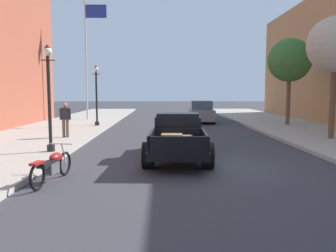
% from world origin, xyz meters
% --- Properties ---
extents(ground_plane, '(140.00, 140.00, 0.00)m').
position_xyz_m(ground_plane, '(0.00, 0.00, 0.00)').
color(ground_plane, '#333338').
extents(hotrod_truck_black, '(2.32, 5.00, 1.58)m').
position_xyz_m(hotrod_truck_black, '(-0.53, 1.10, 0.75)').
color(hotrod_truck_black, black).
rests_on(hotrod_truck_black, ground).
extents(motorcycle_parked, '(0.63, 2.10, 0.93)m').
position_xyz_m(motorcycle_parked, '(-3.89, -2.01, 0.44)').
color(motorcycle_parked, black).
rests_on(motorcycle_parked, ground).
extents(car_background_grey, '(2.01, 4.37, 1.65)m').
position_xyz_m(car_background_grey, '(1.89, 14.73, 0.77)').
color(car_background_grey, slate).
rests_on(car_background_grey, ground).
extents(pedestrian_sidewalk_left, '(0.53, 0.22, 1.65)m').
position_xyz_m(pedestrian_sidewalk_left, '(-5.69, 5.42, 1.09)').
color(pedestrian_sidewalk_left, brown).
rests_on(pedestrian_sidewalk_left, sidewalk_left).
extents(street_lamp_near, '(0.50, 0.32, 3.85)m').
position_xyz_m(street_lamp_near, '(-5.14, 1.65, 2.39)').
color(street_lamp_near, black).
rests_on(street_lamp_near, sidewalk_left).
extents(street_lamp_far, '(0.50, 0.32, 3.85)m').
position_xyz_m(street_lamp_far, '(-5.30, 11.07, 2.39)').
color(street_lamp_far, black).
rests_on(street_lamp_far, sidewalk_left).
extents(flagpole, '(1.74, 0.16, 9.16)m').
position_xyz_m(flagpole, '(-6.79, 16.03, 5.77)').
color(flagpole, '#B2B2B7').
rests_on(flagpole, sidewalk_left).
extents(street_tree_nearest, '(2.55, 2.55, 5.59)m').
position_xyz_m(street_tree_nearest, '(6.85, 4.88, 4.44)').
color(street_tree_nearest, brown).
rests_on(street_tree_nearest, sidewalk_right).
extents(street_tree_second, '(2.83, 2.83, 5.64)m').
position_xyz_m(street_tree_second, '(7.28, 11.47, 4.35)').
color(street_tree_second, brown).
rests_on(street_tree_second, sidewalk_right).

